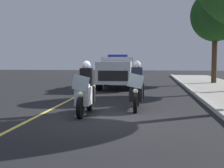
{
  "coord_description": "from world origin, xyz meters",
  "views": [
    {
      "loc": [
        9.18,
        1.33,
        1.77
      ],
      "look_at": [
        -1.47,
        0.0,
        0.9
      ],
      "focal_mm": 49.24,
      "sensor_mm": 36.0,
      "label": 1
    }
  ],
  "objects_px": {
    "police_motorcycle_lead_right": "(136,90)",
    "police_suv": "(118,71)",
    "tree_behind_suv": "(215,16)",
    "police_motorcycle_lead_left": "(85,93)"
  },
  "relations": [
    {
      "from": "police_motorcycle_lead_right",
      "to": "police_suv",
      "type": "distance_m",
      "value": 8.04
    },
    {
      "from": "tree_behind_suv",
      "to": "police_suv",
      "type": "bearing_deg",
      "value": -59.33
    },
    {
      "from": "police_suv",
      "to": "police_motorcycle_lead_right",
      "type": "bearing_deg",
      "value": 10.87
    },
    {
      "from": "police_motorcycle_lead_right",
      "to": "tree_behind_suv",
      "type": "xyz_separation_m",
      "value": [
        -11.74,
        4.98,
        4.09
      ]
    },
    {
      "from": "police_motorcycle_lead_left",
      "to": "police_motorcycle_lead_right",
      "type": "height_order",
      "value": "same"
    },
    {
      "from": "police_motorcycle_lead_left",
      "to": "tree_behind_suv",
      "type": "bearing_deg",
      "value": 153.06
    },
    {
      "from": "police_motorcycle_lead_right",
      "to": "police_suv",
      "type": "relative_size",
      "value": 0.44
    },
    {
      "from": "tree_behind_suv",
      "to": "police_motorcycle_lead_left",
      "type": "bearing_deg",
      "value": -26.94
    },
    {
      "from": "police_motorcycle_lead_right",
      "to": "police_motorcycle_lead_left",
      "type": "bearing_deg",
      "value": -53.43
    },
    {
      "from": "police_motorcycle_lead_left",
      "to": "police_suv",
      "type": "xyz_separation_m",
      "value": [
        -9.07,
        0.07,
        0.37
      ]
    }
  ]
}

